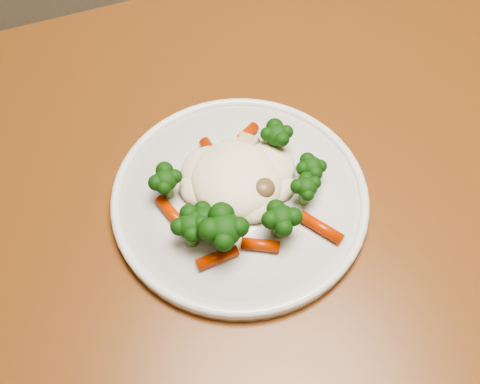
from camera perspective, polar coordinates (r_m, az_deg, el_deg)
The scene contains 3 objects.
dining_table at distance 0.72m, azimuth 6.74°, elevation -5.97°, with size 1.30×0.97×0.75m.
plate at distance 0.63m, azimuth 0.00°, elevation -0.68°, with size 0.27×0.27×0.01m, color white.
meal at distance 0.61m, azimuth -0.08°, elevation 0.22°, with size 0.19×0.17×0.05m.
Camera 1 is at (-0.10, -0.04, 1.29)m, focal length 45.00 mm.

